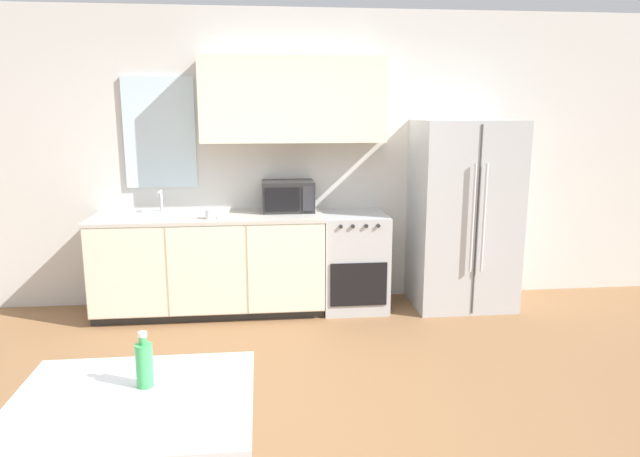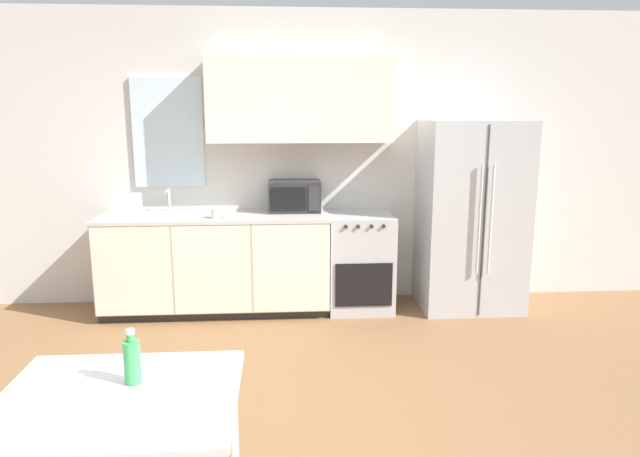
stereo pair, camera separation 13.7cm
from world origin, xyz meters
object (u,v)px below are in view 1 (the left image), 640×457
at_px(microwave, 288,196).
at_px(dining_table, 133,428).
at_px(coffee_mug, 211,214).
at_px(drink_bottle, 144,364).
at_px(oven_range, 353,261).
at_px(refrigerator, 463,215).

height_order(microwave, dining_table, microwave).
relative_size(coffee_mug, drink_bottle, 0.54).
xyz_separation_m(oven_range, refrigerator, (1.02, -0.03, 0.42)).
distance_m(refrigerator, coffee_mug, 2.28).
bearing_deg(oven_range, drink_bottle, -114.53).
bearing_deg(microwave, oven_range, -10.84).
bearing_deg(oven_range, microwave, 169.16).
height_order(microwave, coffee_mug, microwave).
distance_m(dining_table, drink_bottle, 0.24).
distance_m(refrigerator, microwave, 1.62).
bearing_deg(microwave, dining_table, -103.79).
relative_size(microwave, coffee_mug, 3.80).
bearing_deg(coffee_mug, microwave, 24.28).
bearing_deg(refrigerator, coffee_mug, -176.04).
distance_m(microwave, drink_bottle, 3.07).
height_order(coffee_mug, dining_table, coffee_mug).
bearing_deg(dining_table, refrigerator, 51.21).
bearing_deg(oven_range, dining_table, -114.38).
relative_size(microwave, dining_table, 0.51).
bearing_deg(microwave, refrigerator, -5.13).
distance_m(microwave, dining_table, 3.20).
height_order(oven_range, coffee_mug, coffee_mug).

